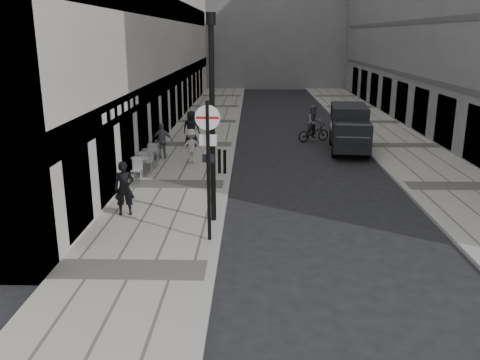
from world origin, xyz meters
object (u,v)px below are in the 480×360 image
(panel_van, at_px, (349,126))
(cyclist, at_px, (314,127))
(lamppost, at_px, (212,110))
(walking_man, at_px, (124,188))
(sign_post, at_px, (208,153))

(panel_van, height_order, cyclist, panel_van)
(panel_van, xyz_separation_m, cyclist, (-1.55, 2.33, -0.48))
(lamppost, bearing_deg, walking_man, 171.21)
(lamppost, distance_m, cyclist, 14.23)
(walking_man, bearing_deg, lamppost, -19.66)
(walking_man, height_order, panel_van, panel_van)
(walking_man, relative_size, cyclist, 0.86)
(sign_post, height_order, lamppost, lamppost)
(lamppost, height_order, panel_van, lamppost)
(walking_man, relative_size, lamppost, 0.28)
(walking_man, distance_m, cyclist, 14.79)
(walking_man, xyz_separation_m, sign_post, (2.94, -2.07, 1.67))
(walking_man, distance_m, sign_post, 3.96)
(sign_post, relative_size, lamppost, 0.63)
(sign_post, distance_m, cyclist, 15.59)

